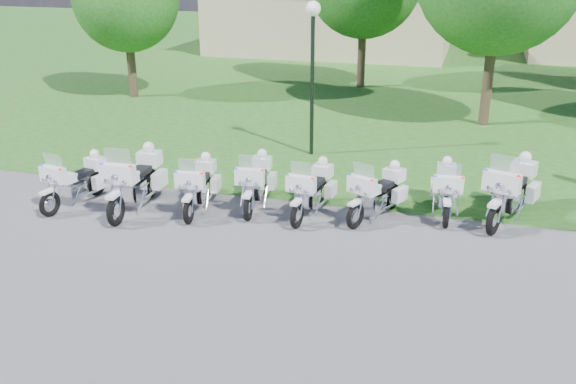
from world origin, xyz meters
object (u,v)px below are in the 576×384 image
(motorcycle_6, at_px, (446,188))
(motorcycle_3, at_px, (257,181))
(motorcycle_2, at_px, (199,184))
(motorcycle_4, at_px, (312,189))
(motorcycle_5, at_px, (378,192))
(lamp_post, at_px, (313,42))
(motorcycle_0, at_px, (77,180))
(motorcycle_7, at_px, (512,189))
(motorcycle_1, at_px, (136,179))

(motorcycle_6, bearing_deg, motorcycle_3, 6.03)
(motorcycle_2, bearing_deg, motorcycle_3, -163.71)
(motorcycle_2, bearing_deg, motorcycle_4, -178.48)
(motorcycle_5, height_order, lamp_post, lamp_post)
(motorcycle_3, bearing_deg, lamp_post, -99.88)
(motorcycle_3, bearing_deg, motorcycle_0, 7.59)
(motorcycle_0, bearing_deg, motorcycle_7, -158.62)
(motorcycle_3, bearing_deg, motorcycle_2, 17.61)
(motorcycle_3, relative_size, motorcycle_7, 0.89)
(motorcycle_1, xyz_separation_m, motorcycle_4, (4.18, 0.85, -0.11))
(motorcycle_6, relative_size, lamp_post, 0.48)
(motorcycle_4, bearing_deg, motorcycle_7, -160.91)
(motorcycle_0, bearing_deg, motorcycle_3, -154.97)
(motorcycle_0, xyz_separation_m, lamp_post, (4.55, 5.61, 2.80))
(motorcycle_5, relative_size, motorcycle_6, 0.95)
(motorcycle_2, xyz_separation_m, motorcycle_4, (2.71, 0.46, -0.00))
(motorcycle_4, relative_size, motorcycle_5, 1.07)
(motorcycle_5, bearing_deg, motorcycle_4, 33.25)
(motorcycle_7, bearing_deg, motorcycle_2, 30.57)
(motorcycle_6, bearing_deg, motorcycle_0, 7.99)
(motorcycle_2, distance_m, lamp_post, 5.99)
(motorcycle_0, height_order, motorcycle_4, motorcycle_4)
(motorcycle_1, xyz_separation_m, motorcycle_2, (1.48, 0.38, -0.11))
(motorcycle_1, relative_size, motorcycle_5, 1.26)
(motorcycle_2, relative_size, lamp_post, 0.49)
(motorcycle_5, height_order, motorcycle_7, motorcycle_7)
(motorcycle_5, bearing_deg, motorcycle_0, 33.43)
(motorcycle_1, relative_size, motorcycle_7, 1.04)
(motorcycle_0, distance_m, motorcycle_3, 4.45)
(motorcycle_7, xyz_separation_m, lamp_post, (-5.71, 3.66, 2.68))
(motorcycle_4, height_order, lamp_post, lamp_post)
(motorcycle_0, xyz_separation_m, motorcycle_7, (10.26, 1.95, 0.12))
(motorcycle_0, bearing_deg, motorcycle_5, -159.64)
(motorcycle_2, bearing_deg, motorcycle_0, 1.74)
(motorcycle_1, height_order, motorcycle_5, motorcycle_1)
(motorcycle_4, bearing_deg, motorcycle_0, 16.89)
(motorcycle_3, height_order, motorcycle_7, motorcycle_7)
(motorcycle_1, xyz_separation_m, motorcycle_3, (2.75, 0.96, -0.10))
(motorcycle_0, height_order, lamp_post, lamp_post)
(motorcycle_0, height_order, motorcycle_3, motorcycle_3)
(motorcycle_3, distance_m, lamp_post, 5.30)
(motorcycle_1, bearing_deg, motorcycle_3, -163.74)
(motorcycle_3, height_order, lamp_post, lamp_post)
(motorcycle_3, height_order, motorcycle_4, motorcycle_3)
(motorcycle_4, bearing_deg, motorcycle_2, 16.77)
(motorcycle_5, distance_m, motorcycle_6, 1.67)
(motorcycle_0, bearing_deg, motorcycle_1, -164.08)
(motorcycle_3, bearing_deg, motorcycle_1, 12.47)
(motorcycle_0, height_order, motorcycle_2, motorcycle_2)
(motorcycle_0, relative_size, motorcycle_4, 0.99)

